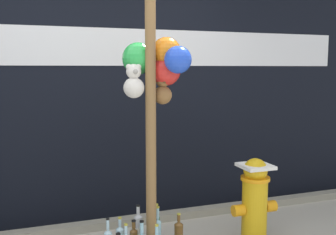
# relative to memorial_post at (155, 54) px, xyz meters

# --- Properties ---
(building_wall) EXTENTS (10.00, 0.21, 3.21)m
(building_wall) POSITION_rel_memorial_post_xyz_m (-0.22, 1.11, -0.09)
(building_wall) COLOR black
(building_wall) RESTS_ON ground_plane
(curb_strip) EXTENTS (8.00, 0.12, 0.08)m
(curb_strip) POSITION_rel_memorial_post_xyz_m (-0.22, 0.74, -1.65)
(curb_strip) COLOR gray
(curb_strip) RESTS_ON ground_plane
(memorial_post) EXTENTS (0.52, 0.47, 2.80)m
(memorial_post) POSITION_rel_memorial_post_xyz_m (0.00, 0.00, 0.00)
(memorial_post) COLOR olive
(memorial_post) RESTS_ON ground_plane
(fire_hydrant) EXTENTS (0.43, 0.27, 0.78)m
(fire_hydrant) POSITION_rel_memorial_post_xyz_m (0.93, -0.03, -1.28)
(fire_hydrant) COLOR gold
(fire_hydrant) RESTS_ON ground_plane
(bottle_1) EXTENTS (0.08, 0.08, 0.32)m
(bottle_1) POSITION_rel_memorial_post_xyz_m (0.23, 0.07, -1.56)
(bottle_1) COLOR brown
(bottle_1) RESTS_ON ground_plane
(bottle_2) EXTENTS (0.06, 0.06, 0.42)m
(bottle_2) POSITION_rel_memorial_post_xyz_m (0.03, 0.04, -1.52)
(bottle_2) COLOR #93CCE0
(bottle_2) RESTS_ON ground_plane
(bottle_4) EXTENTS (0.08, 0.08, 0.40)m
(bottle_4) POSITION_rel_memorial_post_xyz_m (-0.10, 0.19, -1.53)
(bottle_4) COLOR silver
(bottle_4) RESTS_ON ground_plane
(bottle_8) EXTENTS (0.06, 0.06, 0.38)m
(bottle_8) POSITION_rel_memorial_post_xyz_m (0.08, 0.23, -1.55)
(bottle_8) COLOR #337038
(bottle_8) RESTS_ON ground_plane
(bottle_9) EXTENTS (0.07, 0.07, 0.39)m
(bottle_9) POSITION_rel_memorial_post_xyz_m (-0.01, 0.13, -1.53)
(bottle_9) COLOR brown
(bottle_9) RESTS_ON ground_plane
(litter_0) EXTENTS (0.12, 0.12, 0.01)m
(litter_0) POSITION_rel_memorial_post_xyz_m (-0.24, 0.74, -1.69)
(litter_0) COLOR tan
(litter_0) RESTS_ON ground_plane
(litter_2) EXTENTS (0.09, 0.10, 0.01)m
(litter_2) POSITION_rel_memorial_post_xyz_m (1.15, 0.34, -1.69)
(litter_2) COLOR #8C99B2
(litter_2) RESTS_ON ground_plane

